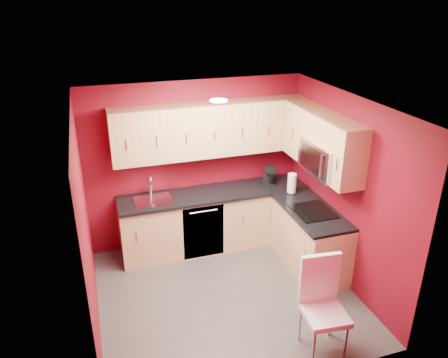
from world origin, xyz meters
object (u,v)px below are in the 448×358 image
coffee_maker (270,176)px  dining_chair (325,309)px  napkin_holder (267,180)px  microwave (326,158)px  sink (153,198)px  paper_towel (292,183)px

coffee_maker → dining_chair: 2.46m
coffee_maker → napkin_holder: bearing=175.8°
microwave → sink: size_ratio=1.46×
paper_towel → sink: bearing=169.0°
coffee_maker → dining_chair: (-0.38, -2.38, -0.50)m
microwave → coffee_maker: bearing=107.7°
sink → paper_towel: bearing=-11.0°
microwave → dining_chair: size_ratio=0.69×
paper_towel → napkin_holder: bearing=120.3°
sink → microwave: bearing=-25.6°
napkin_holder → paper_towel: bearing=-59.7°
sink → paper_towel: size_ratio=1.77×
sink → dining_chair: sink is taller
napkin_holder → paper_towel: paper_towel is taller
napkin_holder → dining_chair: size_ratio=0.14×
sink → dining_chair: 2.81m
sink → napkin_holder: (1.74, 0.00, 0.04)m
paper_towel → dining_chair: size_ratio=0.27×
paper_towel → dining_chair: bearing=-105.5°
coffee_maker → paper_towel: size_ratio=0.93×
coffee_maker → microwave: bearing=-50.0°
microwave → paper_towel: (-0.13, 0.62, -0.60)m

